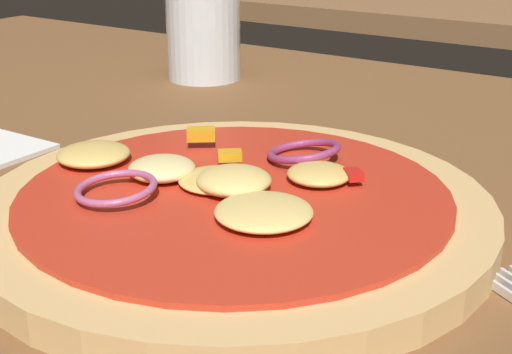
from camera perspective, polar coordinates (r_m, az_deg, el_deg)
The scene contains 3 objects.
dining_table at distance 0.33m, azimuth 4.05°, elevation -10.45°, with size 1.50×0.89×0.03m.
pizza at distance 0.37m, azimuth -1.89°, elevation -2.30°, with size 0.27×0.27×0.03m.
beer_glass at distance 0.68m, azimuth -4.26°, elevation 11.64°, with size 0.07×0.07×0.10m.
Camera 1 is at (0.14, -0.25, 0.19)m, focal length 49.66 mm.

